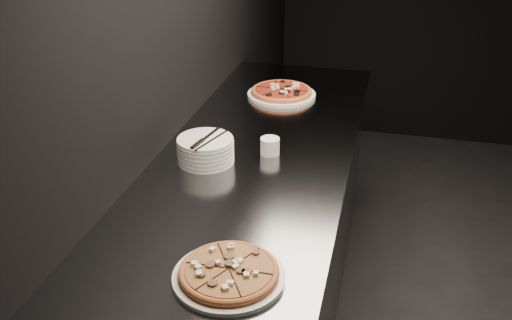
% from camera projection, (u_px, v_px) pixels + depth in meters
% --- Properties ---
extents(wall_left, '(0.02, 5.00, 2.80)m').
position_uv_depth(wall_left, '(151.00, 30.00, 2.04)').
color(wall_left, black).
rests_on(wall_left, floor).
extents(counter, '(0.74, 2.44, 0.92)m').
position_uv_depth(counter, '(252.00, 259.00, 2.38)').
color(counter, slate).
rests_on(counter, floor).
extents(pizza_mushroom, '(0.31, 0.31, 0.04)m').
position_uv_depth(pizza_mushroom, '(229.00, 273.00, 1.54)').
color(pizza_mushroom, white).
rests_on(pizza_mushroom, counter).
extents(pizza_tomato, '(0.33, 0.33, 0.04)m').
position_uv_depth(pizza_tomato, '(282.00, 92.00, 2.79)').
color(pizza_tomato, white).
rests_on(pizza_tomato, counter).
extents(plate_stack, '(0.21, 0.21, 0.10)m').
position_uv_depth(plate_stack, '(206.00, 150.00, 2.15)').
color(plate_stack, white).
rests_on(plate_stack, counter).
extents(cutlery, '(0.11, 0.22, 0.01)m').
position_uv_depth(cutlery, '(206.00, 140.00, 2.11)').
color(cutlery, '#ACAFB3').
rests_on(cutlery, plate_stack).
extents(ramekin, '(0.07, 0.07, 0.07)m').
position_uv_depth(ramekin, '(270.00, 146.00, 2.21)').
color(ramekin, white).
rests_on(ramekin, counter).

